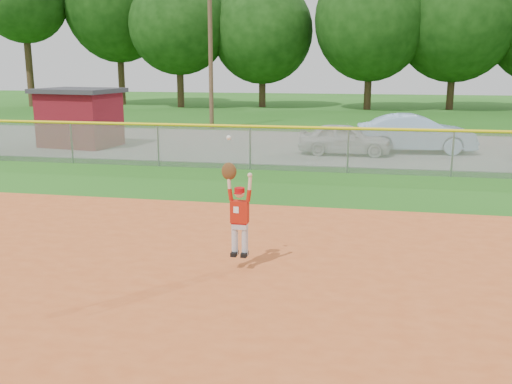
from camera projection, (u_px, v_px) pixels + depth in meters
ground at (325, 284)px, 9.57m from camera, size 120.00×120.00×0.00m
clay_infield at (306, 377)px, 6.69m from camera, size 24.00×16.00×0.04m
parking_strip at (352, 147)px, 24.88m from camera, size 44.00×10.00×0.03m
car_white_a at (345, 139)px, 22.70m from camera, size 3.69×1.53×1.25m
car_blue at (416, 134)px, 23.21m from camera, size 4.80×2.07×1.54m
utility_shed at (80, 117)px, 24.83m from camera, size 3.75×3.13×2.54m
outfield_fence at (348, 147)px, 18.95m from camera, size 40.06×0.10×1.55m
power_lines at (379, 42)px, 29.40m from camera, size 19.40×0.24×9.00m
tree_line at (377, 11)px, 44.00m from camera, size 62.37×13.00×14.43m
ballplayer at (238, 210)px, 9.95m from camera, size 0.55×0.24×2.14m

